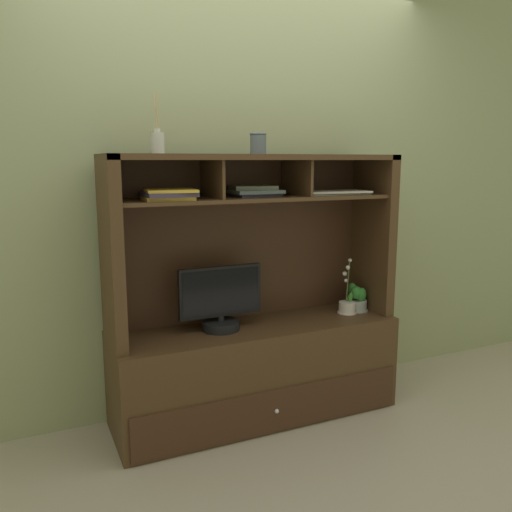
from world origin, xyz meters
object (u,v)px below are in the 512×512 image
object	(u,v)px
potted_fern	(357,298)
magazine_stack_centre	(253,191)
tv_monitor	(221,303)
diffuser_bottle	(157,142)
media_console	(255,342)
ceramic_vase	(258,143)
potted_orchid	(347,305)
magazine_stack_right	(169,194)
magazine_stack_left	(335,193)

from	to	relation	value
potted_fern	magazine_stack_centre	xyz separation A→B (m)	(-0.69, 0.04, 0.68)
tv_monitor	potted_fern	xyz separation A→B (m)	(0.91, -0.00, -0.07)
diffuser_bottle	media_console	bearing A→B (deg)	-1.64
ceramic_vase	diffuser_bottle	bearing A→B (deg)	174.55
potted_fern	media_console	bearing A→B (deg)	178.76
potted_orchid	potted_fern	distance (m)	0.09
magazine_stack_centre	magazine_stack_right	size ratio (longest dim) A/B	0.99
tv_monitor	potted_orchid	xyz separation A→B (m)	(0.83, -0.02, -0.10)
magazine_stack_centre	magazine_stack_right	world-z (taller)	magazine_stack_centre
magazine_stack_left	diffuser_bottle	world-z (taller)	diffuser_bottle
ceramic_vase	magazine_stack_left	bearing A→B (deg)	-1.67
media_console	potted_orchid	xyz separation A→B (m)	(0.61, -0.03, 0.16)
magazine_stack_centre	magazine_stack_left	bearing A→B (deg)	-8.64
magazine_stack_right	ceramic_vase	world-z (taller)	ceramic_vase
potted_orchid	magazine_stack_centre	world-z (taller)	magazine_stack_centre
media_console	potted_fern	world-z (taller)	media_console
tv_monitor	magazine_stack_right	xyz separation A→B (m)	(-0.29, -0.06, 0.61)
media_console	magazine_stack_centre	bearing A→B (deg)	91.65
magazine_stack_left	diffuser_bottle	distance (m)	1.06
potted_fern	diffuser_bottle	world-z (taller)	diffuser_bottle
magazine_stack_centre	diffuser_bottle	bearing A→B (deg)	-179.05
media_console	magazine_stack_left	bearing A→B (deg)	-5.85
ceramic_vase	potted_fern	bearing A→B (deg)	1.71
tv_monitor	diffuser_bottle	distance (m)	0.92
diffuser_bottle	ceramic_vase	world-z (taller)	diffuser_bottle
tv_monitor	diffuser_bottle	size ratio (longest dim) A/B	1.58
potted_orchid	ceramic_vase	distance (m)	1.14
potted_orchid	magazine_stack_centre	bearing A→B (deg)	174.77
ceramic_vase	magazine_stack_centre	bearing A→B (deg)	90.67
potted_fern	magazine_stack_right	world-z (taller)	magazine_stack_right
magazine_stack_right	media_console	bearing A→B (deg)	7.84
magazine_stack_left	magazine_stack_centre	xyz separation A→B (m)	(-0.49, 0.07, 0.02)
magazine_stack_centre	magazine_stack_right	xyz separation A→B (m)	(-0.51, -0.09, 0.00)
media_console	potted_fern	size ratio (longest dim) A/B	9.38
media_console	diffuser_bottle	bearing A→B (deg)	178.36
tv_monitor	magazine_stack_right	bearing A→B (deg)	-169.09
diffuser_bottle	ceramic_vase	xyz separation A→B (m)	(0.53, -0.05, 0.00)
tv_monitor	ceramic_vase	bearing A→B (deg)	-5.67
diffuser_bottle	magazine_stack_right	bearing A→B (deg)	-73.05
magazine_stack_right	potted_orchid	bearing A→B (deg)	1.98
magazine_stack_centre	diffuser_bottle	distance (m)	0.59
potted_fern	diffuser_bottle	bearing A→B (deg)	178.59
diffuser_bottle	potted_orchid	bearing A→B (deg)	-2.35
potted_orchid	magazine_stack_centre	xyz separation A→B (m)	(-0.61, 0.06, 0.71)
media_console	diffuser_bottle	distance (m)	1.25
magazine_stack_centre	magazine_stack_right	distance (m)	0.52
media_console	magazine_stack_right	distance (m)	1.01
tv_monitor	ceramic_vase	distance (m)	0.89
diffuser_bottle	ceramic_vase	size ratio (longest dim) A/B	2.64
magazine_stack_centre	ceramic_vase	bearing A→B (deg)	-89.33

